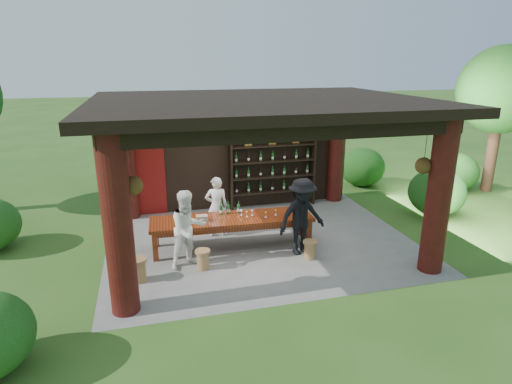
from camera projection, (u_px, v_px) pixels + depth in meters
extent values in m
plane|color=#2D5119|center=(260.00, 240.00, 10.72)|extent=(90.00, 90.00, 0.00)
cube|color=slate|center=(260.00, 242.00, 10.73)|extent=(7.40, 5.90, 0.10)
cube|color=black|center=(236.00, 153.00, 12.76)|extent=(7.00, 0.18, 3.30)
cube|color=maroon|center=(149.00, 181.00, 12.25)|extent=(0.95, 0.06, 2.00)
cylinder|color=#380C0A|center=(118.00, 226.00, 7.26)|extent=(0.50, 0.50, 3.30)
cylinder|color=#380C0A|center=(439.00, 197.00, 8.76)|extent=(0.50, 0.50, 3.30)
cylinder|color=#380C0A|center=(127.00, 161.00, 11.83)|extent=(0.50, 0.50, 3.30)
cylinder|color=#380C0A|center=(336.00, 149.00, 13.33)|extent=(0.50, 0.50, 3.30)
cube|color=black|center=(295.00, 130.00, 7.56)|extent=(6.70, 0.35, 0.35)
cube|color=black|center=(117.00, 118.00, 9.02)|extent=(0.30, 5.20, 0.30)
cube|color=black|center=(384.00, 110.00, 10.52)|extent=(0.30, 5.20, 0.30)
cube|color=black|center=(260.00, 103.00, 9.70)|extent=(7.50, 6.00, 0.20)
cylinder|color=black|center=(131.00, 166.00, 7.22)|extent=(0.01, 0.01, 0.75)
cone|color=black|center=(134.00, 192.00, 7.36)|extent=(0.32, 0.32, 0.18)
sphere|color=#1E5919|center=(133.00, 186.00, 7.32)|extent=(0.34, 0.34, 0.34)
cylinder|color=black|center=(426.00, 149.00, 8.58)|extent=(0.01, 0.01, 0.75)
cone|color=black|center=(423.00, 171.00, 8.71)|extent=(0.32, 0.32, 0.18)
sphere|color=#1E5919|center=(424.00, 166.00, 8.68)|extent=(0.34, 0.34, 0.34)
cube|color=#531F0B|center=(232.00, 219.00, 10.15)|extent=(3.88, 1.16, 0.08)
cube|color=#531F0B|center=(232.00, 223.00, 10.18)|extent=(3.67, 1.00, 0.12)
cube|color=#531F0B|center=(155.00, 247.00, 9.55)|extent=(0.13, 0.13, 0.67)
cube|color=#531F0B|center=(309.00, 234.00, 10.25)|extent=(0.13, 0.13, 0.67)
cube|color=#531F0B|center=(156.00, 233.00, 10.28)|extent=(0.13, 0.13, 0.67)
cube|color=#531F0B|center=(299.00, 222.00, 10.98)|extent=(0.13, 0.13, 0.67)
cylinder|color=olive|center=(203.00, 261.00, 9.22)|extent=(0.26, 0.26, 0.39)
cylinder|color=olive|center=(203.00, 251.00, 9.15)|extent=(0.33, 0.33, 0.05)
cylinder|color=olive|center=(310.00, 251.00, 9.69)|extent=(0.26, 0.26, 0.38)
cylinder|color=olive|center=(310.00, 242.00, 9.63)|extent=(0.33, 0.33, 0.05)
cylinder|color=olive|center=(139.00, 271.00, 8.71)|extent=(0.30, 0.30, 0.44)
cylinder|color=olive|center=(138.00, 260.00, 8.63)|extent=(0.38, 0.38, 0.06)
imported|color=white|center=(217.00, 207.00, 10.80)|extent=(0.60, 0.43, 1.56)
imported|color=white|center=(188.00, 229.00, 9.17)|extent=(1.02, 0.91, 1.72)
imported|color=black|center=(302.00, 217.00, 9.77)|extent=(1.28, 0.90, 1.81)
cube|color=#BF6672|center=(202.00, 218.00, 9.90)|extent=(0.27, 0.19, 0.14)
ellipsoid|color=#194C14|center=(436.00, 195.00, 12.33)|extent=(1.60, 1.60, 1.36)
ellipsoid|color=#194C14|center=(362.00, 170.00, 15.18)|extent=(1.60, 1.60, 1.36)
ellipsoid|color=#194C14|center=(455.00, 175.00, 14.62)|extent=(1.55, 1.55, 1.31)
cylinder|color=#3F2819|center=(493.00, 145.00, 14.25)|extent=(0.36, 0.36, 3.20)
sphere|color=#194C14|center=(502.00, 90.00, 13.71)|extent=(2.80, 2.80, 2.80)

